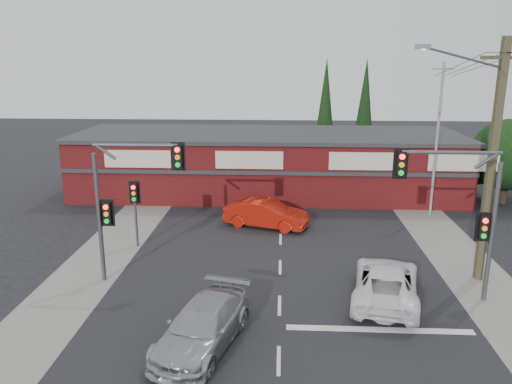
{
  "coord_description": "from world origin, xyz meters",
  "views": [
    {
      "loc": [
        0.01,
        -17.26,
        9.16
      ],
      "look_at": [
        -1.06,
        3.0,
        3.72
      ],
      "focal_mm": 35.0,
      "sensor_mm": 36.0,
      "label": 1
    }
  ],
  "objects_px": {
    "silver_suv": "(203,326)",
    "shop_building": "(267,162)",
    "utility_pole": "(489,155)",
    "white_suv": "(386,282)",
    "red_sedan": "(266,214)"
  },
  "relations": [
    {
      "from": "silver_suv",
      "to": "shop_building",
      "type": "height_order",
      "value": "shop_building"
    },
    {
      "from": "shop_building",
      "to": "utility_pole",
      "type": "distance_m",
      "value": 17.15
    },
    {
      "from": "white_suv",
      "to": "utility_pole",
      "type": "relative_size",
      "value": 0.52
    },
    {
      "from": "shop_building",
      "to": "silver_suv",
      "type": "bearing_deg",
      "value": -94.36
    },
    {
      "from": "shop_building",
      "to": "utility_pole",
      "type": "relative_size",
      "value": 2.73
    },
    {
      "from": "white_suv",
      "to": "utility_pole",
      "type": "height_order",
      "value": "utility_pole"
    },
    {
      "from": "white_suv",
      "to": "shop_building",
      "type": "relative_size",
      "value": 0.19
    },
    {
      "from": "silver_suv",
      "to": "shop_building",
      "type": "bearing_deg",
      "value": 100.74
    },
    {
      "from": "silver_suv",
      "to": "red_sedan",
      "type": "xyz_separation_m",
      "value": [
        1.68,
        12.16,
        0.05
      ]
    },
    {
      "from": "white_suv",
      "to": "silver_suv",
      "type": "height_order",
      "value": "white_suv"
    },
    {
      "from": "red_sedan",
      "to": "shop_building",
      "type": "distance_m",
      "value": 7.74
    },
    {
      "from": "silver_suv",
      "to": "red_sedan",
      "type": "distance_m",
      "value": 12.27
    },
    {
      "from": "white_suv",
      "to": "red_sedan",
      "type": "bearing_deg",
      "value": -47.7
    },
    {
      "from": "red_sedan",
      "to": "white_suv",
      "type": "bearing_deg",
      "value": -132.14
    },
    {
      "from": "red_sedan",
      "to": "shop_building",
      "type": "relative_size",
      "value": 0.17
    }
  ]
}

